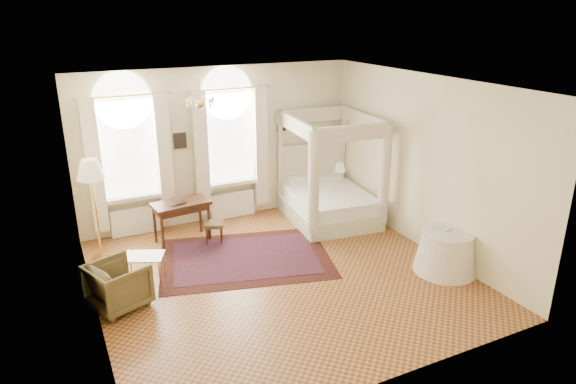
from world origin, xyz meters
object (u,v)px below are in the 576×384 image
armchair (118,285)px  stool (214,225)px  nightstand (337,192)px  floor_lamp (91,175)px  canopy_bed (329,197)px  side_table (446,252)px  writing_desk (181,208)px  coffee_table (144,258)px

armchair → stool: bearing=-73.8°
nightstand → stool: nightstand is taller
floor_lamp → stool: bearing=-6.9°
canopy_bed → stool: size_ratio=4.84×
canopy_bed → side_table: (0.65, -2.96, -0.16)m
writing_desk → floor_lamp: (-1.57, -0.08, 0.93)m
writing_desk → floor_lamp: 1.83m
coffee_table → canopy_bed: bearing=12.7°
stool → armchair: (-2.07, -1.60, 0.01)m
armchair → nightstand: bearing=-88.0°
canopy_bed → armchair: canopy_bed is taller
armchair → floor_lamp: 2.24m
armchair → coffee_table: size_ratio=1.02×
stool → floor_lamp: floor_lamp is taller
stool → side_table: side_table is taller
stool → coffee_table: 1.80m
canopy_bed → nightstand: canopy_bed is taller
nightstand → floor_lamp: 5.58m
writing_desk → armchair: (-1.52, -1.93, -0.33)m
stool → armchair: armchair is taller
floor_lamp → side_table: (5.40, -3.19, -1.27)m
nightstand → side_table: 3.66m
stool → floor_lamp: bearing=173.1°
floor_lamp → nightstand: bearing=5.0°
canopy_bed → writing_desk: size_ratio=2.00×
armchair → writing_desk: bearing=-59.6°
nightstand → writing_desk: size_ratio=0.55×
floor_lamp → canopy_bed: bearing=-2.8°
canopy_bed → armchair: bearing=-161.0°
nightstand → armchair: (-5.35, -2.32, 0.05)m
canopy_bed → floor_lamp: canopy_bed is taller
writing_desk → stool: bearing=-31.8°
writing_desk → canopy_bed: bearing=-5.6°
canopy_bed → floor_lamp: size_ratio=1.21×
writing_desk → coffee_table: writing_desk is taller
writing_desk → armchair: size_ratio=1.42×
stool → coffee_table: coffee_table is taller
canopy_bed → nightstand: 0.97m
stool → armchair: size_ratio=0.59×
coffee_table → side_table: side_table is taller
stool → armchair: bearing=-142.4°
canopy_bed → coffee_table: 4.29m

